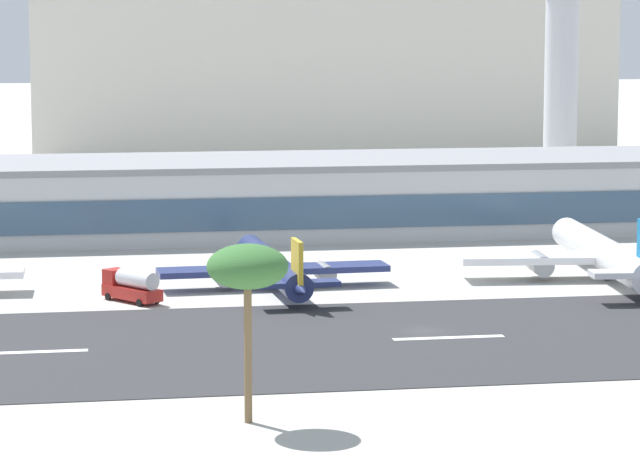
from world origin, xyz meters
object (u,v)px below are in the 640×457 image
at_px(control_tower, 562,33).
at_px(service_fuel_truck_1, 132,285).
at_px(airliner_gold_tail_gate_1, 275,268).
at_px(palm_tree_2, 248,269).
at_px(terminal_building, 215,197).
at_px(distant_hotel_block, 325,73).
at_px(airliner_blue_tail_gate_2, 607,256).

bearing_deg(control_tower, service_fuel_truck_1, -131.62).
bearing_deg(service_fuel_truck_1, airliner_gold_tail_gate_1, -106.20).
bearing_deg(service_fuel_truck_1, palm_tree_2, 150.94).
relative_size(terminal_building, control_tower, 3.98).
distance_m(distant_hotel_block, palm_tree_2, 241.65).
bearing_deg(airliner_gold_tail_gate_1, distant_hotel_block, -14.44).
relative_size(distant_hotel_block, palm_tree_2, 9.06).
bearing_deg(airliner_blue_tail_gate_2, palm_tree_2, 144.77).
bearing_deg(control_tower, airliner_blue_tail_gate_2, -104.40).
bearing_deg(terminal_building, airliner_gold_tail_gate_1, -87.59).
relative_size(terminal_building, airliner_gold_tail_gate_1, 5.07).
height_order(airliner_gold_tail_gate_1, service_fuel_truck_1, airliner_gold_tail_gate_1).
height_order(terminal_building, distant_hotel_block, distant_hotel_block).
xyz_separation_m(airliner_blue_tail_gate_2, palm_tree_2, (-54.51, -64.02, 9.81)).
xyz_separation_m(terminal_building, airliner_gold_tail_gate_1, (2.19, -51.87, -3.29)).
bearing_deg(palm_tree_2, airliner_blue_tail_gate_2, 49.59).
xyz_separation_m(terminal_building, airliner_blue_tail_gate_2, (45.50, -52.35, -2.75)).
xyz_separation_m(terminal_building, service_fuel_truck_1, (-15.88, -58.30, -3.86)).
xyz_separation_m(service_fuel_truck_1, palm_tree_2, (6.87, -58.06, 10.93)).
height_order(control_tower, service_fuel_truck_1, control_tower).
bearing_deg(distant_hotel_block, service_fuel_truck_1, -106.84).
xyz_separation_m(terminal_building, control_tower, (68.30, 36.44, 25.13)).
relative_size(terminal_building, service_fuel_truck_1, 23.48).
bearing_deg(airliner_blue_tail_gate_2, service_fuel_truck_1, 100.73).
relative_size(airliner_gold_tail_gate_1, airliner_blue_tail_gate_2, 0.83).
height_order(terminal_building, service_fuel_truck_1, terminal_building).
bearing_deg(distant_hotel_block, terminal_building, -107.60).
xyz_separation_m(terminal_building, distant_hotel_block, (38.23, 120.48, 15.16)).
xyz_separation_m(airliner_gold_tail_gate_1, service_fuel_truck_1, (-18.07, -6.44, -0.57)).
distance_m(terminal_building, distant_hotel_block, 127.31).
distance_m(terminal_building, airliner_gold_tail_gate_1, 52.02).
height_order(control_tower, airliner_gold_tail_gate_1, control_tower).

